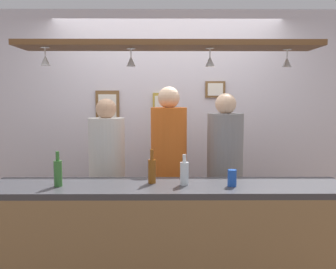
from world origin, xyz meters
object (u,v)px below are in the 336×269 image
at_px(bottle_soda_clear, 184,173).
at_px(bottle_beer_green_import, 58,172).
at_px(person_left_white_patterned_shirt, 107,167).
at_px(person_right_grey_shirt, 225,164).
at_px(drink_can, 232,178).
at_px(picture_frame_crest, 161,105).
at_px(person_middle_orange_shirt, 169,160).
at_px(picture_frame_caricature, 108,106).
at_px(picture_frame_upper_small, 215,89).
at_px(bottle_beer_amber_tall, 152,170).

height_order(bottle_soda_clear, bottle_beer_green_import, bottle_beer_green_import).
xyz_separation_m(person_left_white_patterned_shirt, person_right_grey_shirt, (1.12, -0.00, 0.03)).
bearing_deg(drink_can, bottle_soda_clear, 172.80).
height_order(person_right_grey_shirt, picture_frame_crest, picture_frame_crest).
bearing_deg(person_middle_orange_shirt, bottle_beer_green_import, -135.51).
distance_m(person_left_white_patterned_shirt, bottle_soda_clear, 1.04).
bearing_deg(person_left_white_patterned_shirt, person_middle_orange_shirt, -0.00).
relative_size(person_left_white_patterned_shirt, picture_frame_caricature, 4.81).
height_order(bottle_soda_clear, drink_can, bottle_soda_clear).
height_order(person_left_white_patterned_shirt, person_middle_orange_shirt, person_middle_orange_shirt).
height_order(person_right_grey_shirt, bottle_beer_green_import, person_right_grey_shirt).
relative_size(bottle_beer_green_import, picture_frame_upper_small, 1.18).
height_order(person_left_white_patterned_shirt, picture_frame_upper_small, picture_frame_upper_small).
relative_size(person_left_white_patterned_shirt, drink_can, 13.41).
distance_m(picture_frame_caricature, picture_frame_upper_small, 1.21).
height_order(bottle_beer_amber_tall, picture_frame_crest, picture_frame_crest).
bearing_deg(picture_frame_upper_small, person_right_grey_shirt, -88.64).
bearing_deg(bottle_beer_green_import, person_right_grey_shirt, 30.78).
bearing_deg(bottle_beer_amber_tall, person_right_grey_shirt, 46.74).
bearing_deg(person_middle_orange_shirt, drink_can, -60.53).
relative_size(person_right_grey_shirt, picture_frame_upper_small, 7.66).
xyz_separation_m(person_middle_orange_shirt, picture_frame_crest, (-0.08, 0.64, 0.51)).
height_order(person_left_white_patterned_shirt, picture_frame_caricature, picture_frame_caricature).
height_order(picture_frame_caricature, picture_frame_crest, picture_frame_caricature).
xyz_separation_m(bottle_beer_amber_tall, picture_frame_upper_small, (0.65, 1.35, 0.64)).
distance_m(bottle_beer_amber_tall, picture_frame_crest, 1.44).
bearing_deg(person_right_grey_shirt, picture_frame_upper_small, 91.36).
distance_m(person_right_grey_shirt, bottle_beer_amber_tall, 0.98).
distance_m(drink_can, picture_frame_upper_small, 1.61).
relative_size(person_middle_orange_shirt, drink_can, 14.32).
relative_size(bottle_beer_green_import, drink_can, 2.13).
height_order(bottle_soda_clear, bottle_beer_amber_tall, bottle_beer_amber_tall).
bearing_deg(person_right_grey_shirt, picture_frame_caricature, 151.93).
bearing_deg(bottle_beer_amber_tall, picture_frame_caricature, 111.67).
xyz_separation_m(bottle_beer_green_import, picture_frame_caricature, (0.15, 1.45, 0.45)).
xyz_separation_m(person_middle_orange_shirt, picture_frame_upper_small, (0.52, 0.64, 0.68)).
xyz_separation_m(person_right_grey_shirt, drink_can, (-0.07, -0.81, 0.04)).
bearing_deg(picture_frame_upper_small, picture_frame_crest, 180.00).
bearing_deg(person_middle_orange_shirt, bottle_beer_amber_tall, -100.76).
relative_size(picture_frame_caricature, picture_frame_crest, 1.31).
bearing_deg(picture_frame_upper_small, picture_frame_caricature, 180.00).
bearing_deg(person_left_white_patterned_shirt, bottle_beer_amber_tall, -57.51).
bearing_deg(picture_frame_crest, bottle_beer_amber_tall, -92.28).
relative_size(person_middle_orange_shirt, bottle_beer_green_import, 6.72).
bearing_deg(bottle_soda_clear, person_middle_orange_shirt, 98.09).
bearing_deg(bottle_beer_green_import, person_middle_orange_shirt, 44.49).
bearing_deg(person_middle_orange_shirt, picture_frame_crest, 97.19).
bearing_deg(drink_can, person_middle_orange_shirt, 119.47).
relative_size(bottle_soda_clear, picture_frame_crest, 0.88).
bearing_deg(drink_can, picture_frame_caricature, 127.87).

